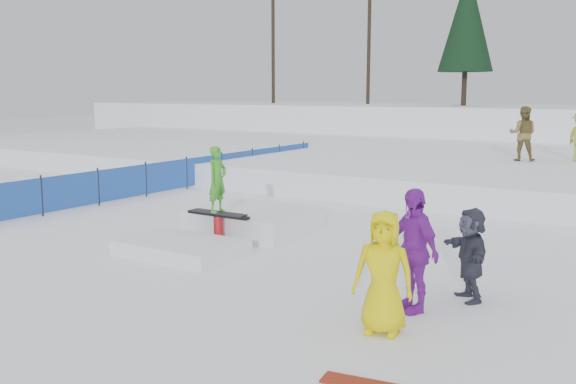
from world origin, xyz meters
The scene contains 9 objects.
ground centered at (0.00, 0.00, 0.00)m, with size 120.00×120.00×0.00m, color white.
snow_berm centered at (0.00, 30.00, 1.20)m, with size 60.00×14.00×2.40m, color white.
snow_midrise centered at (0.00, 16.00, 0.40)m, with size 50.00×18.00×0.80m, color white.
safety_fence centered at (-6.50, 6.60, 0.55)m, with size 0.05×16.00×1.10m.
walker_olive centered at (2.69, 14.13, 1.77)m, with size 0.94×0.74×1.94m, color brown.
spectator_purple centered at (4.50, -0.79, 0.94)m, with size 1.10×0.46×1.87m, color purple.
spectator_yellow centered at (4.50, -1.86, 0.85)m, with size 0.83×0.54×1.70m, color #ECDB03.
spectator_dark centered at (5.08, 0.17, 0.74)m, with size 1.38×0.44×1.49m, color #323544.
jib_rail_feature centered at (-0.68, 1.61, 0.30)m, with size 2.60×4.40×2.11m.
Camera 1 is at (7.93, -9.63, 3.29)m, focal length 40.00 mm.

